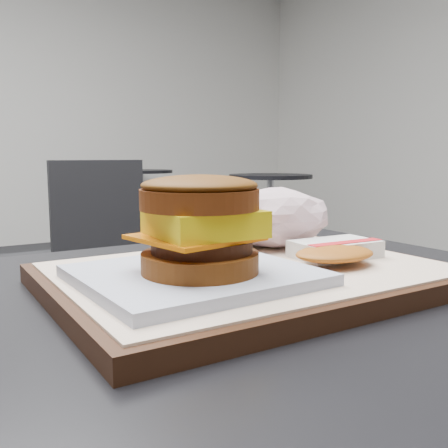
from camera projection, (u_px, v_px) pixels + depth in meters
serving_tray at (251, 276)px, 0.49m from camera, size 0.38×0.28×0.02m
breakfast_sandwich at (199, 237)px, 0.42m from camera, size 0.20×0.18×0.09m
hash_brown at (335, 251)px, 0.52m from camera, size 0.12×0.09×0.02m
crumpled_wrapper at (269, 217)px, 0.60m from camera, size 0.16×0.12×0.07m
neighbor_chair at (71, 249)px, 2.08m from camera, size 0.60×0.42×0.88m
bg_table_near at (270, 198)px, 3.98m from camera, size 0.66×0.66×0.75m
bg_table_far at (141, 188)px, 5.20m from camera, size 0.66×0.66×0.75m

